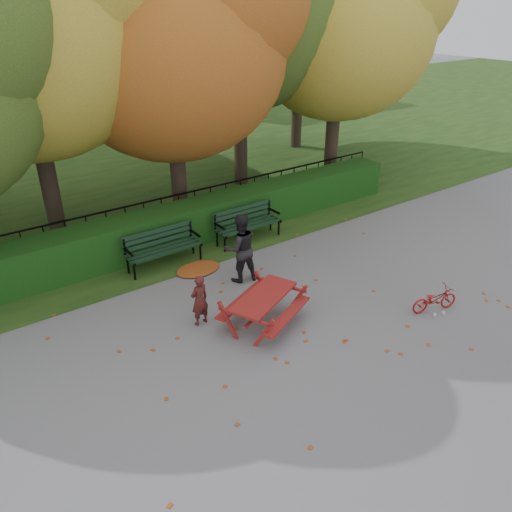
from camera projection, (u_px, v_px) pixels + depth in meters
ground at (307, 319)px, 9.91m from camera, size 90.00×90.00×0.00m
grass_strip at (78, 155)px, 19.99m from camera, size 90.00×90.00×0.00m
hedge at (194, 222)px, 12.92m from camera, size 13.00×0.90×1.00m
iron_fence at (179, 211)px, 13.48m from camera, size 14.00×0.04×1.02m
tree_b at (34, 11)px, 11.00m from camera, size 6.72×6.40×8.79m
tree_c at (184, 35)px, 12.39m from camera, size 6.30×6.00×8.00m
tree_e at (354, 18)px, 15.07m from camera, size 6.09×5.80×8.16m
tree_g at (312, 5)px, 18.74m from camera, size 6.30×6.00×8.55m
bench_left at (162, 245)px, 11.66m from camera, size 1.80×0.57×0.88m
bench_right at (246, 221)px, 12.90m from camera, size 1.80×0.57×0.88m
picnic_table at (264, 302)px, 9.51m from camera, size 1.91×1.75×0.75m
leaf_pile at (198, 269)px, 11.64m from camera, size 1.21×0.97×0.07m
leaf_scatter at (297, 312)px, 10.12m from camera, size 9.00×5.70×0.01m
child at (200, 300)px, 9.53m from camera, size 0.41×0.30×1.06m
adult at (240, 248)px, 10.92m from camera, size 0.88×0.75×1.58m
bicycle at (435, 299)px, 10.05m from camera, size 1.07×0.63×0.53m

